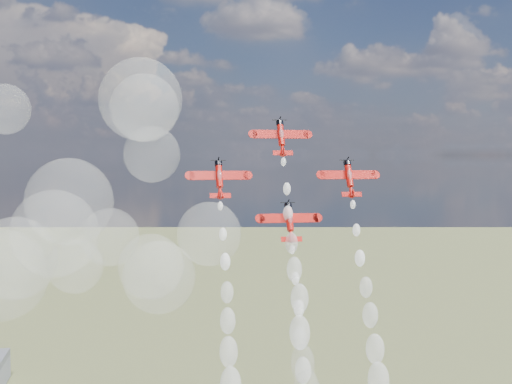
{
  "coord_description": "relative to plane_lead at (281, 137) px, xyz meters",
  "views": [
    {
      "loc": [
        -37.78,
        -141.8,
        101.07
      ],
      "look_at": [
        -13.84,
        -0.59,
        93.67
      ],
      "focal_mm": 50.0,
      "sensor_mm": 36.0,
      "label": 1
    }
  ],
  "objects": [
    {
      "name": "plane_right",
      "position": [
        13.45,
        -4.21,
        -8.42
      ],
      "size": [
        11.7,
        5.9,
        7.74
      ],
      "rotation": [
        1.11,
        0.0,
        0.0
      ],
      "color": "#BA0E09",
      "rests_on": "ground"
    },
    {
      "name": "drifted_smoke_cloud",
      "position": [
        -41.92,
        25.13,
        -19.0
      ],
      "size": [
        70.08,
        35.55,
        62.25
      ],
      "color": "white",
      "rests_on": "ground"
    },
    {
      "name": "plane_lead",
      "position": [
        0.0,
        0.0,
        0.0
      ],
      "size": [
        11.7,
        5.9,
        7.74
      ],
      "rotation": [
        1.11,
        0.0,
        0.0
      ],
      "color": "#BA0E09",
      "rests_on": "ground"
    },
    {
      "name": "plane_slot",
      "position": [
        0.0,
        -8.43,
        -16.84
      ],
      "size": [
        11.7,
        5.9,
        7.74
      ],
      "rotation": [
        1.11,
        0.0,
        0.0
      ],
      "color": "#BA0E09",
      "rests_on": "ground"
    },
    {
      "name": "smoke_trail_lead",
      "position": [
        0.08,
        -21.2,
        -42.04
      ],
      "size": [
        5.4,
        27.01,
        49.8
      ],
      "color": "white",
      "rests_on": "plane_lead"
    },
    {
      "name": "plane_left",
      "position": [
        -13.45,
        -4.21,
        -8.42
      ],
      "size": [
        11.7,
        5.9,
        7.74
      ],
      "rotation": [
        1.11,
        0.0,
        0.0
      ],
      "color": "#BA0E09",
      "rests_on": "ground"
    }
  ]
}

